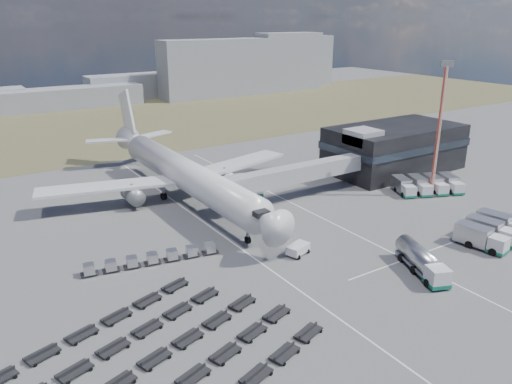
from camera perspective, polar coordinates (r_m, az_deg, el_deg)
ground at (r=70.20m, az=2.99°, el=-8.43°), size 420.00×420.00×0.00m
grass_strip at (r=167.49m, az=-19.69°, el=7.01°), size 420.00×90.00×0.01m
lane_markings at (r=77.77m, az=7.58°, el=-5.67°), size 47.12×110.00×0.01m
terminal at (r=115.63m, az=15.49°, el=4.94°), size 30.40×16.40×11.00m
jet_bridge at (r=92.22m, az=3.68°, el=1.89°), size 30.30×3.80×7.05m
airliner at (r=94.35m, az=-8.50°, el=2.27°), size 51.59×64.53×17.62m
skyline at (r=205.37m, az=-21.81°, el=11.87°), size 286.67×26.06×25.83m
fuel_tanker at (r=71.26m, az=18.44°, el=-7.50°), size 6.33×10.78×3.40m
pushback_tug at (r=73.14m, az=4.82°, el=-6.58°), size 4.02×3.05×1.57m
catering_truck at (r=97.22m, az=-0.74°, el=0.70°), size 3.50×6.95×3.07m
service_trucks_near at (r=84.92m, az=25.32°, el=-4.05°), size 11.17×9.20×3.04m
service_trucks_far at (r=103.70m, az=18.99°, el=0.78°), size 14.05×11.10×2.75m
uld_row at (r=71.65m, az=-11.78°, el=-7.44°), size 19.16×4.71×1.49m
baggage_dollies at (r=53.34m, az=-11.16°, el=-18.36°), size 34.15×28.67×0.81m
floodlight_mast at (r=98.97m, az=20.16°, el=6.57°), size 2.39×1.97×25.45m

